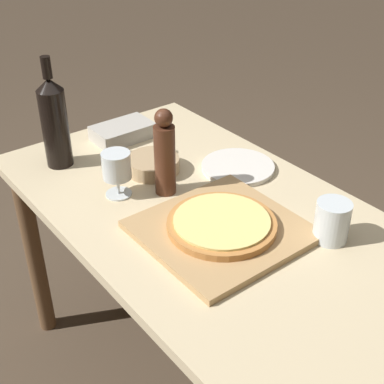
{
  "coord_description": "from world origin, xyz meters",
  "views": [
    {
      "loc": [
        -0.76,
        -0.91,
        1.52
      ],
      "look_at": [
        -0.04,
        0.01,
        0.78
      ],
      "focal_mm": 50.0,
      "sensor_mm": 36.0,
      "label": 1
    }
  ],
  "objects_px": {
    "pizza": "(222,223)",
    "wine_glass": "(117,167)",
    "small_bowl": "(154,164)",
    "pepper_mill": "(165,154)",
    "wine_bottle": "(54,121)"
  },
  "relations": [
    {
      "from": "wine_glass",
      "to": "small_bowl",
      "type": "xyz_separation_m",
      "value": [
        0.15,
        0.05,
        -0.07
      ]
    },
    {
      "from": "pepper_mill",
      "to": "wine_glass",
      "type": "bearing_deg",
      "value": 148.92
    },
    {
      "from": "pizza",
      "to": "small_bowl",
      "type": "xyz_separation_m",
      "value": [
        0.04,
        0.36,
        -0.01
      ]
    },
    {
      "from": "pizza",
      "to": "wine_glass",
      "type": "height_order",
      "value": "wine_glass"
    },
    {
      "from": "wine_glass",
      "to": "pepper_mill",
      "type": "bearing_deg",
      "value": -31.08
    },
    {
      "from": "wine_bottle",
      "to": "small_bowl",
      "type": "relative_size",
      "value": 2.13
    },
    {
      "from": "pizza",
      "to": "wine_bottle",
      "type": "xyz_separation_m",
      "value": [
        -0.16,
        0.57,
        0.11
      ]
    },
    {
      "from": "wine_bottle",
      "to": "small_bowl",
      "type": "xyz_separation_m",
      "value": [
        0.2,
        -0.21,
        -0.12
      ]
    },
    {
      "from": "wine_bottle",
      "to": "pizza",
      "type": "bearing_deg",
      "value": -74.6
    },
    {
      "from": "wine_glass",
      "to": "small_bowl",
      "type": "distance_m",
      "value": 0.17
    },
    {
      "from": "pizza",
      "to": "small_bowl",
      "type": "relative_size",
      "value": 1.73
    },
    {
      "from": "pepper_mill",
      "to": "small_bowl",
      "type": "xyz_separation_m",
      "value": [
        0.04,
        0.12,
        -0.1
      ]
    },
    {
      "from": "wine_glass",
      "to": "wine_bottle",
      "type": "bearing_deg",
      "value": 100.65
    },
    {
      "from": "pizza",
      "to": "wine_glass",
      "type": "xyz_separation_m",
      "value": [
        -0.11,
        0.31,
        0.06
      ]
    },
    {
      "from": "small_bowl",
      "to": "wine_glass",
      "type": "bearing_deg",
      "value": -161.76
    }
  ]
}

